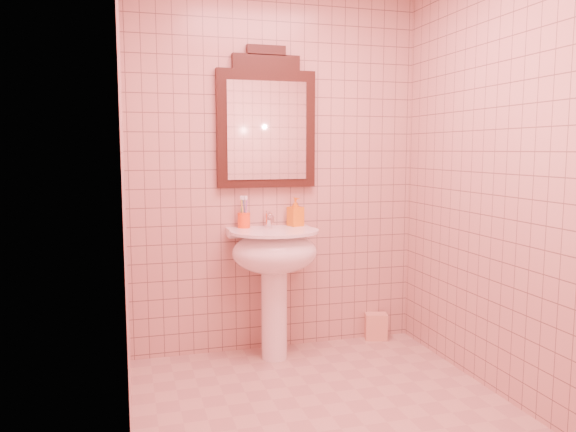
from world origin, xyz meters
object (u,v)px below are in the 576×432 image
object	(u,v)px
pedestal_sink	(274,261)
towel	(376,326)
toothbrush_cup	(244,220)
mirror	(266,123)
soap_dispenser	(295,212)

from	to	relation	value
pedestal_sink	towel	size ratio (longest dim) A/B	4.51
pedestal_sink	towel	world-z (taller)	pedestal_sink
toothbrush_cup	pedestal_sink	bearing A→B (deg)	-42.80
mirror	soap_dispenser	bearing A→B (deg)	-15.21
toothbrush_cup	soap_dispenser	bearing A→B (deg)	-0.95
mirror	soap_dispenser	world-z (taller)	mirror
towel	pedestal_sink	bearing A→B (deg)	-168.26
toothbrush_cup	towel	size ratio (longest dim) A/B	0.99
toothbrush_cup	soap_dispenser	size ratio (longest dim) A/B	0.97
pedestal_sink	towel	bearing A→B (deg)	11.74
toothbrush_cup	mirror	bearing A→B (deg)	15.01
mirror	toothbrush_cup	world-z (taller)	mirror
soap_dispenser	pedestal_sink	bearing A→B (deg)	-158.18
mirror	towel	distance (m)	1.68
toothbrush_cup	soap_dispenser	xyz separation A→B (m)	(0.36, -0.01, 0.04)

